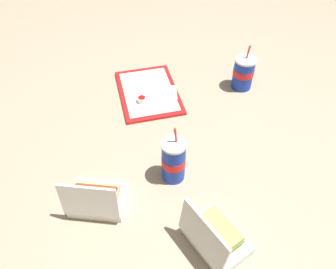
{
  "coord_description": "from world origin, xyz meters",
  "views": [
    {
      "loc": [
        -0.87,
        0.14,
        0.95
      ],
      "look_at": [
        0.0,
        0.04,
        0.05
      ],
      "focal_mm": 35.0,
      "sensor_mm": 36.0,
      "label": 1
    }
  ],
  "objects_px": {
    "soda_cup_center": "(243,73)",
    "soda_cup_front": "(174,160)",
    "clamshell_hotdog_back": "(97,198)",
    "ketchup_cup": "(142,99)",
    "clamshell_sandwich_front": "(216,236)",
    "plastic_fork": "(135,97)",
    "food_tray": "(148,92)"
  },
  "relations": [
    {
      "from": "soda_cup_center",
      "to": "soda_cup_front",
      "type": "relative_size",
      "value": 0.9
    },
    {
      "from": "clamshell_hotdog_back",
      "to": "ketchup_cup",
      "type": "bearing_deg",
      "value": -18.99
    },
    {
      "from": "clamshell_hotdog_back",
      "to": "clamshell_sandwich_front",
      "type": "xyz_separation_m",
      "value": [
        -0.18,
        -0.35,
        0.0
      ]
    },
    {
      "from": "plastic_fork",
      "to": "clamshell_hotdog_back",
      "type": "relative_size",
      "value": 0.54
    },
    {
      "from": "ketchup_cup",
      "to": "soda_cup_center",
      "type": "relative_size",
      "value": 0.19
    },
    {
      "from": "clamshell_sandwich_front",
      "to": "food_tray",
      "type": "bearing_deg",
      "value": 11.13
    },
    {
      "from": "food_tray",
      "to": "clamshell_sandwich_front",
      "type": "distance_m",
      "value": 0.76
    },
    {
      "from": "food_tray",
      "to": "ketchup_cup",
      "type": "height_order",
      "value": "ketchup_cup"
    },
    {
      "from": "food_tray",
      "to": "soda_cup_center",
      "type": "xyz_separation_m",
      "value": [
        0.0,
        -0.44,
        0.07
      ]
    },
    {
      "from": "clamshell_sandwich_front",
      "to": "soda_cup_center",
      "type": "distance_m",
      "value": 0.81
    },
    {
      "from": "ketchup_cup",
      "to": "soda_cup_front",
      "type": "bearing_deg",
      "value": -167.7
    },
    {
      "from": "ketchup_cup",
      "to": "clamshell_sandwich_front",
      "type": "distance_m",
      "value": 0.7
    },
    {
      "from": "clamshell_hotdog_back",
      "to": "soda_cup_center",
      "type": "distance_m",
      "value": 0.86
    },
    {
      "from": "food_tray",
      "to": "clamshell_hotdog_back",
      "type": "relative_size",
      "value": 1.95
    },
    {
      "from": "ketchup_cup",
      "to": "clamshell_sandwich_front",
      "type": "height_order",
      "value": "clamshell_sandwich_front"
    },
    {
      "from": "clamshell_hotdog_back",
      "to": "clamshell_sandwich_front",
      "type": "relative_size",
      "value": 0.89
    },
    {
      "from": "clamshell_hotdog_back",
      "to": "clamshell_sandwich_front",
      "type": "bearing_deg",
      "value": -116.63
    },
    {
      "from": "ketchup_cup",
      "to": "clamshell_sandwich_front",
      "type": "bearing_deg",
      "value": -164.99
    },
    {
      "from": "food_tray",
      "to": "clamshell_hotdog_back",
      "type": "distance_m",
      "value": 0.61
    },
    {
      "from": "food_tray",
      "to": "clamshell_sandwich_front",
      "type": "height_order",
      "value": "clamshell_sandwich_front"
    },
    {
      "from": "plastic_fork",
      "to": "soda_cup_front",
      "type": "height_order",
      "value": "soda_cup_front"
    },
    {
      "from": "food_tray",
      "to": "soda_cup_front",
      "type": "bearing_deg",
      "value": -173.48
    },
    {
      "from": "clamshell_sandwich_front",
      "to": "soda_cup_center",
      "type": "xyz_separation_m",
      "value": [
        0.75,
        -0.29,
        0.03
      ]
    },
    {
      "from": "food_tray",
      "to": "ketchup_cup",
      "type": "distance_m",
      "value": 0.08
    },
    {
      "from": "food_tray",
      "to": "soda_cup_front",
      "type": "relative_size",
      "value": 1.71
    },
    {
      "from": "food_tray",
      "to": "plastic_fork",
      "type": "bearing_deg",
      "value": 120.0
    },
    {
      "from": "clamshell_hotdog_back",
      "to": "soda_cup_front",
      "type": "xyz_separation_m",
      "value": [
        0.09,
        -0.26,
        0.05
      ]
    },
    {
      "from": "plastic_fork",
      "to": "food_tray",
      "type": "bearing_deg",
      "value": -90.8
    },
    {
      "from": "plastic_fork",
      "to": "soda_cup_front",
      "type": "xyz_separation_m",
      "value": [
        -0.45,
        -0.12,
        0.07
      ]
    },
    {
      "from": "soda_cup_front",
      "to": "clamshell_sandwich_front",
      "type": "bearing_deg",
      "value": -160.99
    },
    {
      "from": "ketchup_cup",
      "to": "food_tray",
      "type": "bearing_deg",
      "value": -24.91
    },
    {
      "from": "food_tray",
      "to": "soda_cup_center",
      "type": "height_order",
      "value": "soda_cup_center"
    }
  ]
}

